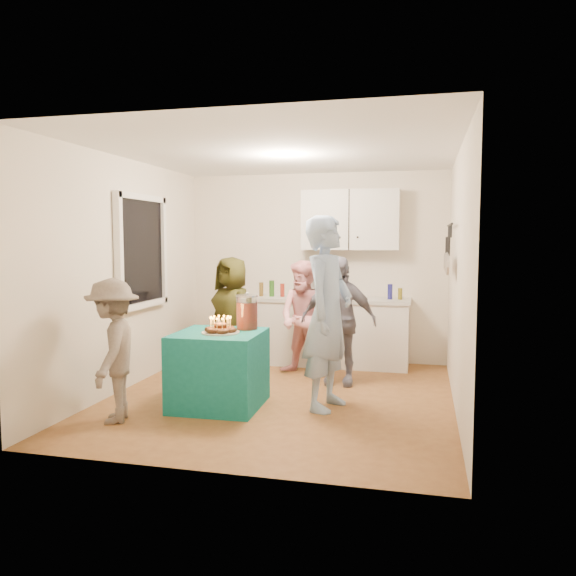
% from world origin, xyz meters
% --- Properties ---
extents(floor, '(4.00, 4.00, 0.00)m').
position_xyz_m(floor, '(0.00, 0.00, 0.00)').
color(floor, brown).
rests_on(floor, ground).
extents(ceiling, '(4.00, 4.00, 0.00)m').
position_xyz_m(ceiling, '(0.00, 0.00, 2.60)').
color(ceiling, white).
rests_on(ceiling, floor).
extents(back_wall, '(3.60, 3.60, 0.00)m').
position_xyz_m(back_wall, '(0.00, 2.00, 1.30)').
color(back_wall, silver).
rests_on(back_wall, floor).
extents(left_wall, '(4.00, 4.00, 0.00)m').
position_xyz_m(left_wall, '(-1.80, 0.00, 1.30)').
color(left_wall, silver).
rests_on(left_wall, floor).
extents(right_wall, '(4.00, 4.00, 0.00)m').
position_xyz_m(right_wall, '(1.80, 0.00, 1.30)').
color(right_wall, silver).
rests_on(right_wall, floor).
extents(window_night, '(0.04, 1.00, 1.20)m').
position_xyz_m(window_night, '(-1.77, 0.30, 1.55)').
color(window_night, black).
rests_on(window_night, left_wall).
extents(counter, '(2.20, 0.58, 0.86)m').
position_xyz_m(counter, '(0.20, 1.70, 0.43)').
color(counter, white).
rests_on(counter, floor).
extents(countertop, '(2.24, 0.62, 0.05)m').
position_xyz_m(countertop, '(0.20, 1.70, 0.89)').
color(countertop, beige).
rests_on(countertop, counter).
extents(upper_cabinet, '(1.30, 0.30, 0.80)m').
position_xyz_m(upper_cabinet, '(0.50, 1.85, 1.95)').
color(upper_cabinet, white).
rests_on(upper_cabinet, back_wall).
extents(pot_rack, '(0.12, 1.00, 0.60)m').
position_xyz_m(pot_rack, '(1.72, 0.70, 1.60)').
color(pot_rack, black).
rests_on(pot_rack, right_wall).
extents(microwave, '(0.58, 0.41, 0.31)m').
position_xyz_m(microwave, '(0.14, 1.70, 1.06)').
color(microwave, white).
rests_on(microwave, countertop).
extents(party_table, '(0.87, 0.87, 0.76)m').
position_xyz_m(party_table, '(-0.53, -0.45, 0.38)').
color(party_table, '#106E6A').
rests_on(party_table, floor).
extents(donut_cake, '(0.38, 0.38, 0.18)m').
position_xyz_m(donut_cake, '(-0.49, -0.50, 0.85)').
color(donut_cake, '#381C0C').
rests_on(donut_cake, party_table).
extents(punch_jar, '(0.22, 0.22, 0.34)m').
position_xyz_m(punch_jar, '(-0.31, -0.20, 0.93)').
color(punch_jar, '#B1250E').
rests_on(punch_jar, party_table).
extents(man_birthday, '(0.61, 0.79, 1.93)m').
position_xyz_m(man_birthday, '(0.55, -0.24, 0.96)').
color(man_birthday, '#9CB9E3').
rests_on(man_birthday, floor).
extents(woman_back_left, '(0.86, 0.77, 1.47)m').
position_xyz_m(woman_back_left, '(-0.88, 0.96, 0.74)').
color(woman_back_left, '#515017').
rests_on(woman_back_left, floor).
extents(woman_back_center, '(0.83, 0.74, 1.43)m').
position_xyz_m(woman_back_center, '(0.05, 1.03, 0.72)').
color(woman_back_center, pink).
rests_on(woman_back_center, floor).
extents(woman_back_right, '(0.89, 0.39, 1.50)m').
position_xyz_m(woman_back_right, '(0.52, 0.72, 0.75)').
color(woman_back_right, black).
rests_on(woman_back_right, floor).
extents(child_near_left, '(0.74, 0.98, 1.34)m').
position_xyz_m(child_near_left, '(-1.32, -1.12, 0.67)').
color(child_near_left, '#5F544C').
rests_on(child_near_left, floor).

